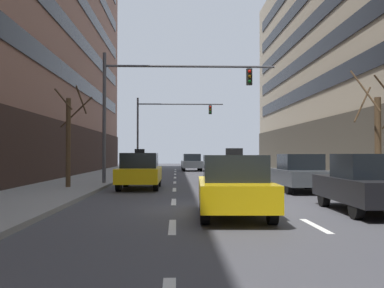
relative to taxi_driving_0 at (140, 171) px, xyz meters
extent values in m
plane|color=#424247|center=(3.16, -7.52, -0.81)|extent=(120.00, 120.00, 0.00)
cube|color=silver|center=(1.58, -10.52, -0.80)|extent=(0.16, 2.00, 0.01)
cube|color=silver|center=(1.58, -5.52, -0.80)|extent=(0.16, 2.00, 0.01)
cube|color=silver|center=(1.58, -0.52, -0.80)|extent=(0.16, 2.00, 0.01)
cube|color=silver|center=(1.58, 4.48, -0.80)|extent=(0.16, 2.00, 0.01)
cube|color=silver|center=(1.58, 9.48, -0.80)|extent=(0.16, 2.00, 0.01)
cube|color=silver|center=(1.58, 14.48, -0.80)|extent=(0.16, 2.00, 0.01)
cube|color=silver|center=(1.58, 19.48, -0.80)|extent=(0.16, 2.00, 0.01)
cube|color=silver|center=(1.58, 24.48, -0.80)|extent=(0.16, 2.00, 0.01)
cube|color=silver|center=(4.75, -10.52, -0.80)|extent=(0.16, 2.00, 0.01)
cube|color=silver|center=(4.75, -5.52, -0.80)|extent=(0.16, 2.00, 0.01)
cube|color=silver|center=(4.75, -0.52, -0.80)|extent=(0.16, 2.00, 0.01)
cube|color=silver|center=(4.75, 4.48, -0.80)|extent=(0.16, 2.00, 0.01)
cube|color=silver|center=(4.75, 9.48, -0.80)|extent=(0.16, 2.00, 0.01)
cube|color=silver|center=(4.75, 14.48, -0.80)|extent=(0.16, 2.00, 0.01)
cube|color=silver|center=(4.75, 19.48, -0.80)|extent=(0.16, 2.00, 0.01)
cube|color=silver|center=(4.75, 24.48, -0.80)|extent=(0.16, 2.00, 0.01)
cylinder|color=black|center=(-0.79, 1.40, -0.48)|extent=(0.22, 0.66, 0.65)
cylinder|color=black|center=(0.80, 1.39, -0.48)|extent=(0.22, 0.66, 0.65)
cylinder|color=black|center=(-0.80, -1.28, -0.48)|extent=(0.22, 0.66, 0.65)
cylinder|color=black|center=(0.79, -1.29, -0.48)|extent=(0.22, 0.66, 0.65)
cube|color=yellow|center=(0.00, 0.05, -0.16)|extent=(1.85, 4.37, 0.63)
cube|color=black|center=(0.00, -0.14, 0.49)|extent=(1.60, 1.89, 0.67)
cube|color=white|center=(-0.63, 2.20, -0.05)|extent=(0.20, 0.08, 0.14)
cube|color=red|center=(-0.65, -2.09, -0.05)|extent=(0.20, 0.08, 0.14)
cube|color=white|center=(0.65, 2.19, -0.05)|extent=(0.20, 0.08, 0.14)
cube|color=red|center=(0.63, -2.09, -0.05)|extent=(0.20, 0.08, 0.14)
cube|color=black|center=(0.00, -0.14, 0.92)|extent=(0.44, 0.20, 0.18)
cylinder|color=black|center=(2.27, 22.31, -0.49)|extent=(0.23, 0.64, 0.64)
cylinder|color=black|center=(3.81, 22.37, -0.49)|extent=(0.23, 0.64, 0.64)
cylinder|color=black|center=(2.36, 19.71, -0.49)|extent=(0.23, 0.64, 0.64)
cylinder|color=black|center=(3.90, 19.76, -0.49)|extent=(0.23, 0.64, 0.64)
cube|color=#474C51|center=(3.09, 21.04, -0.18)|extent=(1.93, 4.31, 0.62)
cube|color=black|center=(3.09, 20.84, 0.46)|extent=(1.61, 1.89, 0.66)
cube|color=white|center=(2.39, 23.10, -0.07)|extent=(0.20, 0.08, 0.14)
cube|color=red|center=(2.54, 18.93, -0.07)|extent=(0.20, 0.08, 0.14)
cube|color=white|center=(3.63, 23.14, -0.07)|extent=(0.20, 0.08, 0.14)
cube|color=red|center=(3.78, 18.98, -0.07)|extent=(0.20, 0.08, 0.14)
cylinder|color=black|center=(2.42, -7.68, -0.50)|extent=(0.24, 0.63, 0.63)
cylinder|color=black|center=(3.94, -7.75, -0.50)|extent=(0.24, 0.63, 0.63)
cylinder|color=black|center=(2.31, -10.24, -0.50)|extent=(0.24, 0.63, 0.63)
cylinder|color=black|center=(3.83, -10.31, -0.50)|extent=(0.24, 0.63, 0.63)
cube|color=yellow|center=(3.12, -9.00, -0.19)|extent=(1.92, 4.25, 0.61)
cube|color=black|center=(3.12, -9.19, 0.43)|extent=(1.59, 1.87, 0.65)
cube|color=white|center=(2.60, -6.92, -0.09)|extent=(0.19, 0.08, 0.13)
cube|color=red|center=(2.43, -11.02, -0.09)|extent=(0.19, 0.08, 0.13)
cube|color=white|center=(3.82, -6.98, -0.09)|extent=(0.19, 0.08, 0.13)
cube|color=red|center=(3.65, -11.07, -0.09)|extent=(0.19, 0.08, 0.13)
cube|color=black|center=(3.12, -9.19, 0.84)|extent=(0.43, 0.21, 0.17)
cylinder|color=black|center=(6.13, -6.99, -0.49)|extent=(0.23, 0.64, 0.64)
cylinder|color=black|center=(7.67, -7.03, -0.49)|extent=(0.23, 0.64, 0.64)
cylinder|color=black|center=(6.05, -9.60, -0.49)|extent=(0.23, 0.64, 0.64)
cube|color=black|center=(6.86, -8.32, -0.18)|extent=(1.91, 4.31, 0.62)
cube|color=black|center=(6.86, -8.51, 0.46)|extent=(1.60, 1.88, 0.66)
cube|color=white|center=(6.30, -6.21, -0.07)|extent=(0.20, 0.08, 0.14)
cube|color=red|center=(6.18, -10.38, -0.07)|extent=(0.20, 0.08, 0.14)
cube|color=white|center=(7.55, -6.25, -0.07)|extent=(0.20, 0.08, 0.14)
cylinder|color=black|center=(6.08, -0.35, -0.49)|extent=(0.22, 0.64, 0.64)
cylinder|color=black|center=(7.62, -0.34, -0.49)|extent=(0.22, 0.64, 0.64)
cylinder|color=black|center=(6.10, -2.95, -0.49)|extent=(0.22, 0.64, 0.64)
cylinder|color=black|center=(7.64, -2.93, -0.49)|extent=(0.22, 0.64, 0.64)
cube|color=#474C51|center=(6.86, -1.64, -0.18)|extent=(1.80, 4.25, 0.62)
cube|color=black|center=(6.86, -1.83, 0.45)|extent=(1.55, 1.84, 0.65)
cube|color=white|center=(6.23, 0.43, -0.07)|extent=(0.19, 0.08, 0.13)
cube|color=red|center=(6.26, -3.72, -0.07)|extent=(0.19, 0.08, 0.13)
cube|color=white|center=(7.47, 0.44, -0.07)|extent=(0.19, 0.08, 0.13)
cube|color=red|center=(7.50, -3.71, -0.07)|extent=(0.19, 0.08, 0.13)
cylinder|color=#4C4C51|center=(-1.99, 2.24, 2.63)|extent=(0.18, 0.18, 6.60)
cylinder|color=#4C4C51|center=(2.36, 2.24, 5.26)|extent=(8.70, 0.12, 0.12)
cube|color=black|center=(5.41, 2.24, 4.74)|extent=(0.28, 0.24, 0.84)
sphere|color=red|center=(5.41, 2.10, 5.00)|extent=(0.17, 0.17, 0.17)
sphere|color=#523505|center=(5.41, 2.10, 4.74)|extent=(0.17, 0.17, 0.17)
sphere|color=#073E10|center=(5.41, 2.10, 4.48)|extent=(0.17, 0.17, 0.17)
cylinder|color=#4C4C51|center=(-1.99, 21.61, 2.72)|extent=(0.18, 0.18, 6.77)
cylinder|color=#4C4C51|center=(2.06, 21.61, 5.51)|extent=(8.09, 0.12, 0.12)
cube|color=black|center=(4.89, 21.61, 4.99)|extent=(0.28, 0.24, 0.84)
sphere|color=red|center=(4.89, 21.47, 5.25)|extent=(0.17, 0.17, 0.17)
sphere|color=#523505|center=(4.89, 21.47, 4.99)|extent=(0.17, 0.17, 0.17)
sphere|color=#073E10|center=(4.89, 21.47, 4.73)|extent=(0.17, 0.17, 0.17)
cylinder|color=#4C3823|center=(-3.11, -0.56, 1.29)|extent=(0.21, 0.21, 3.92)
cylinder|color=#42301E|center=(-3.24, -0.97, 3.16)|extent=(0.87, 0.34, 0.97)
cylinder|color=#42301E|center=(-2.93, 0.18, 2.70)|extent=(1.56, 0.43, 1.41)
cylinder|color=#42301E|center=(-2.53, -0.66, 3.16)|extent=(0.27, 1.21, 1.13)
cylinder|color=#4C3823|center=(9.43, -3.49, 1.15)|extent=(0.25, 0.25, 3.64)
cylinder|color=#42301E|center=(8.82, -3.79, 3.19)|extent=(0.68, 1.31, 1.76)
cylinder|color=#42301E|center=(9.05, -3.01, 2.76)|extent=(1.05, 0.86, 1.50)
camera|label=1|loc=(1.66, -20.23, 0.79)|focal=41.36mm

